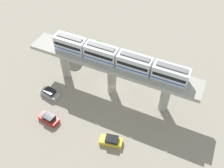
{
  "coord_description": "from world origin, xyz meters",
  "views": [
    {
      "loc": [
        32.8,
        15.04,
        41.27
      ],
      "look_at": [
        2.5,
        1.17,
        5.14
      ],
      "focal_mm": 39.46,
      "sensor_mm": 36.0,
      "label": 1
    }
  ],
  "objects_px": {
    "train": "(117,58)",
    "tree_near_viaduct": "(69,41)",
    "parked_car_silver": "(50,93)",
    "tree_mid_lot": "(97,47)",
    "parked_car_red": "(49,119)",
    "parked_car_yellow": "(111,141)"
  },
  "relations": [
    {
      "from": "train",
      "to": "tree_near_viaduct",
      "type": "xyz_separation_m",
      "value": [
        -7.02,
        -15.83,
        -5.92
      ]
    },
    {
      "from": "parked_car_silver",
      "to": "tree_mid_lot",
      "type": "bearing_deg",
      "value": 175.76
    },
    {
      "from": "train",
      "to": "parked_car_red",
      "type": "bearing_deg",
      "value": -36.34
    },
    {
      "from": "train",
      "to": "tree_near_viaduct",
      "type": "bearing_deg",
      "value": -113.92
    },
    {
      "from": "tree_near_viaduct",
      "to": "tree_mid_lot",
      "type": "xyz_separation_m",
      "value": [
        -1.67,
        6.64,
        -1.02
      ]
    },
    {
      "from": "parked_car_yellow",
      "to": "tree_near_viaduct",
      "type": "distance_m",
      "value": 27.71
    },
    {
      "from": "parked_car_yellow",
      "to": "parked_car_silver",
      "type": "relative_size",
      "value": 1.01
    },
    {
      "from": "tree_near_viaduct",
      "to": "tree_mid_lot",
      "type": "distance_m",
      "value": 6.92
    },
    {
      "from": "parked_car_silver",
      "to": "parked_car_red",
      "type": "height_order",
      "value": "same"
    },
    {
      "from": "train",
      "to": "parked_car_red",
      "type": "distance_m",
      "value": 18.15
    },
    {
      "from": "parked_car_red",
      "to": "tree_near_viaduct",
      "type": "distance_m",
      "value": 20.92
    },
    {
      "from": "parked_car_yellow",
      "to": "parked_car_red",
      "type": "bearing_deg",
      "value": -98.88
    },
    {
      "from": "train",
      "to": "tree_near_viaduct",
      "type": "relative_size",
      "value": 4.45
    },
    {
      "from": "parked_car_yellow",
      "to": "tree_near_viaduct",
      "type": "relative_size",
      "value": 0.73
    },
    {
      "from": "parked_car_silver",
      "to": "parked_car_yellow",
      "type": "bearing_deg",
      "value": 82.55
    },
    {
      "from": "parked_car_yellow",
      "to": "tree_mid_lot",
      "type": "bearing_deg",
      "value": -158.75
    },
    {
      "from": "parked_car_red",
      "to": "tree_near_viaduct",
      "type": "xyz_separation_m",
      "value": [
        -19.55,
        -6.61,
        3.44
      ]
    },
    {
      "from": "parked_car_yellow",
      "to": "parked_car_red",
      "type": "distance_m",
      "value": 13.37
    },
    {
      "from": "parked_car_silver",
      "to": "parked_car_red",
      "type": "relative_size",
      "value": 1.01
    },
    {
      "from": "parked_car_red",
      "to": "tree_near_viaduct",
      "type": "relative_size",
      "value": 0.71
    },
    {
      "from": "parked_car_yellow",
      "to": "parked_car_red",
      "type": "height_order",
      "value": "same"
    },
    {
      "from": "train",
      "to": "parked_car_red",
      "type": "height_order",
      "value": "train"
    }
  ]
}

